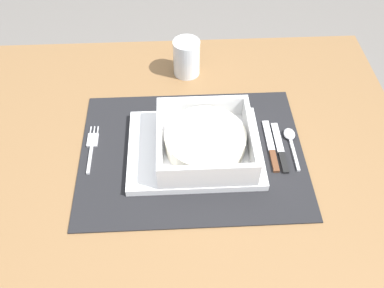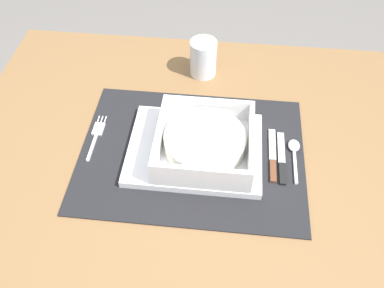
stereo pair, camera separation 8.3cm
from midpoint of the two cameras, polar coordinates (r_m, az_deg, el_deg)
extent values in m
plane|color=slate|center=(1.51, 1.06, -19.26)|extent=(6.00, 6.00, 0.00)
cube|color=brown|center=(0.87, 1.74, -1.34)|extent=(0.96, 0.76, 0.03)
cube|color=brown|center=(1.45, -14.65, 0.74)|extent=(0.05, 0.05, 0.72)
cube|color=brown|center=(1.43, 20.01, -2.00)|extent=(0.05, 0.05, 0.72)
cube|color=black|center=(0.85, 2.78, -1.41)|extent=(0.46, 0.35, 0.00)
cube|color=white|center=(0.84, 3.22, -0.86)|extent=(0.27, 0.21, 0.02)
cube|color=white|center=(0.83, 4.60, -0.90)|extent=(0.19, 0.19, 0.01)
cube|color=white|center=(0.81, -1.57, 0.93)|extent=(0.01, 0.19, 0.05)
cube|color=white|center=(0.81, 11.01, -0.07)|extent=(0.01, 0.19, 0.05)
cube|color=white|center=(0.75, 4.38, -4.68)|extent=(0.17, 0.01, 0.05)
cube|color=white|center=(0.87, 5.03, 4.85)|extent=(0.17, 0.01, 0.05)
cylinder|color=silver|center=(0.81, 4.70, 0.12)|extent=(0.16, 0.16, 0.04)
cube|color=silver|center=(0.87, -11.02, -0.67)|extent=(0.01, 0.07, 0.00)
cube|color=silver|center=(0.90, -10.25, 1.90)|extent=(0.02, 0.04, 0.00)
cylinder|color=silver|center=(0.92, -10.34, 3.18)|extent=(0.00, 0.02, 0.00)
cylinder|color=silver|center=(0.92, -9.88, 3.15)|extent=(0.00, 0.02, 0.00)
cylinder|color=silver|center=(0.92, -9.41, 3.12)|extent=(0.00, 0.02, 0.00)
cube|color=silver|center=(0.86, 16.77, -3.31)|extent=(0.01, 0.08, 0.00)
ellipsoid|color=silver|center=(0.89, 16.50, -0.35)|extent=(0.02, 0.03, 0.01)
cube|color=black|center=(0.84, 15.15, -4.15)|extent=(0.01, 0.05, 0.01)
cube|color=silver|center=(0.88, 14.85, -0.65)|extent=(0.01, 0.08, 0.00)
cube|color=#59331E|center=(0.84, 13.92, -3.81)|extent=(0.01, 0.05, 0.01)
cube|color=silver|center=(0.88, 13.68, -0.22)|extent=(0.01, 0.08, 0.00)
cylinder|color=white|center=(1.01, 3.96, 11.65)|extent=(0.06, 0.06, 0.09)
cylinder|color=maroon|center=(1.02, 3.91, 10.95)|extent=(0.05, 0.05, 0.05)
camera|label=1|loc=(0.04, -87.13, 3.33)|focal=38.65mm
camera|label=2|loc=(0.04, 92.87, -3.33)|focal=38.65mm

